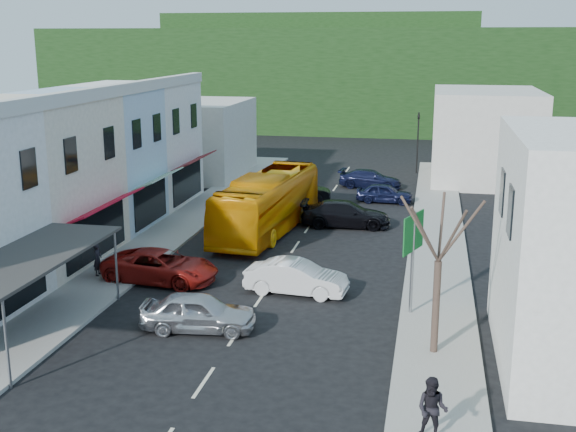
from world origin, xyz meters
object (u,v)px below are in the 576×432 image
object	(u,v)px
car_silver	(198,313)
direction_sign	(412,264)
car_red	(161,267)
bus	(268,205)
pedestrian_right	(432,412)
traffic_signal	(418,143)
pedestrian_left	(98,258)
street_tree	(438,261)
car_white	(296,278)

from	to	relation	value
car_silver	direction_sign	bearing A→B (deg)	-74.60
car_red	direction_sign	distance (m)	11.67
bus	pedestrian_right	distance (m)	23.25
bus	traffic_signal	world-z (taller)	traffic_signal
direction_sign	traffic_signal	distance (m)	32.22
direction_sign	traffic_signal	bearing A→B (deg)	111.40
pedestrian_left	pedestrian_right	distance (m)	19.13
street_tree	car_silver	bearing A→B (deg)	176.82
traffic_signal	car_white	bearing A→B (deg)	100.51
car_silver	direction_sign	world-z (taller)	direction_sign
car_silver	car_red	size ratio (longest dim) A/B	0.96
pedestrian_right	bus	bearing A→B (deg)	129.50
bus	traffic_signal	bearing A→B (deg)	74.25
car_white	traffic_signal	distance (m)	30.92
bus	car_white	xyz separation A→B (m)	(3.57, -10.04, -0.85)
car_silver	car_white	world-z (taller)	same
pedestrian_right	direction_sign	bearing A→B (deg)	110.81
car_silver	car_red	world-z (taller)	same
car_silver	street_tree	bearing A→B (deg)	-99.32
car_silver	car_white	xyz separation A→B (m)	(2.91, 4.78, 0.00)
car_silver	traffic_signal	distance (m)	36.13
car_white	pedestrian_right	bearing A→B (deg)	-147.02
car_red	car_white	bearing A→B (deg)	-87.09
car_red	bus	bearing A→B (deg)	-10.33
car_silver	traffic_signal	xyz separation A→B (m)	(7.31, 35.34, 1.82)
bus	direction_sign	distance (m)	14.52
street_tree	bus	bearing A→B (deg)	121.88
car_silver	pedestrian_right	bearing A→B (deg)	-132.18
car_red	traffic_signal	distance (m)	32.15
bus	pedestrian_right	xyz separation A→B (m)	(9.47, -21.22, -0.55)
pedestrian_left	street_tree	world-z (taller)	street_tree
pedestrian_left	bus	bearing A→B (deg)	-35.84
pedestrian_right	traffic_signal	xyz separation A→B (m)	(-1.49, 41.74, 1.52)
car_white	pedestrian_right	world-z (taller)	pedestrian_right
car_silver	direction_sign	size ratio (longest dim) A/B	1.01
pedestrian_right	traffic_signal	size ratio (longest dim) A/B	0.34
pedestrian_right	direction_sign	xyz separation A→B (m)	(-0.89, 9.53, 1.18)
pedestrian_left	car_white	bearing A→B (deg)	-96.29
bus	traffic_signal	xyz separation A→B (m)	(7.98, 20.52, 0.97)
car_red	street_tree	bearing A→B (deg)	-108.53
car_silver	car_white	bearing A→B (deg)	-37.45
bus	car_red	size ratio (longest dim) A/B	2.52
car_red	pedestrian_right	bearing A→B (deg)	-127.25
car_white	direction_sign	bearing A→B (deg)	-103.15
car_white	traffic_signal	size ratio (longest dim) A/B	0.87
car_silver	pedestrian_left	bearing A→B (deg)	46.41
car_red	pedestrian_right	size ratio (longest dim) A/B	2.71
pedestrian_right	car_silver	bearing A→B (deg)	159.42
direction_sign	car_white	bearing A→B (deg)	-178.01
bus	pedestrian_right	world-z (taller)	bus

